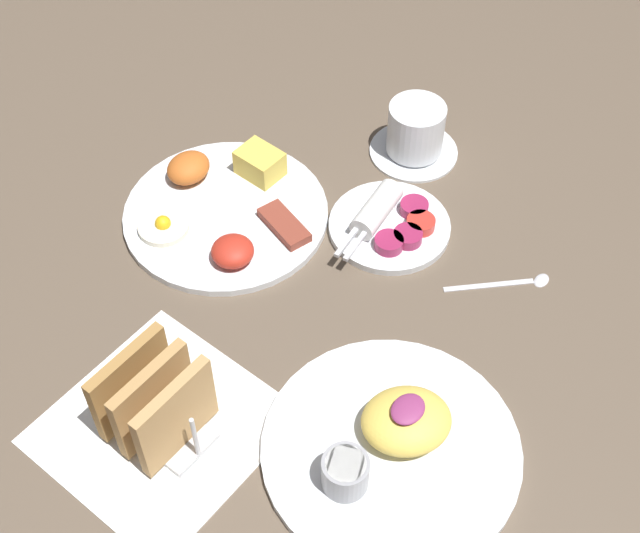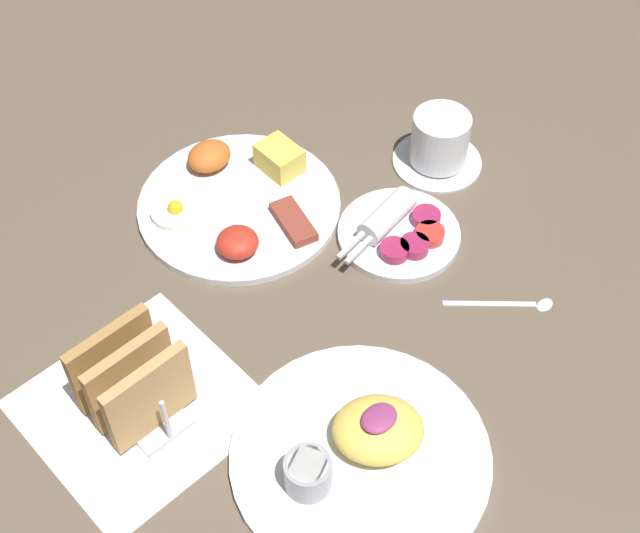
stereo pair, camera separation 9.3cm
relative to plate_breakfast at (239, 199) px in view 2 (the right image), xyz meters
The scene contains 8 objects.
ground_plane 0.23m from the plate_breakfast, 112.77° to the right, with size 3.00×3.00×0.00m, color brown.
napkin_flat 0.31m from the plate_breakfast, 150.03° to the right, with size 0.22×0.22×0.00m.
plate_breakfast is the anchor object (origin of this frame).
plate_condiments 0.21m from the plate_breakfast, 58.59° to the right, with size 0.17×0.15×0.04m.
plate_foreground 0.39m from the plate_breakfast, 111.35° to the right, with size 0.27×0.27×0.06m.
toast_rack 0.32m from the plate_breakfast, 150.03° to the right, with size 0.10×0.12×0.10m.
coffee_cup 0.28m from the plate_breakfast, 26.40° to the right, with size 0.12×0.12×0.08m.
teaspoon 0.37m from the plate_breakfast, 69.05° to the right, with size 0.10×0.09×0.01m.
Camera 2 is at (-0.38, -0.44, 0.83)m, focal length 50.00 mm.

